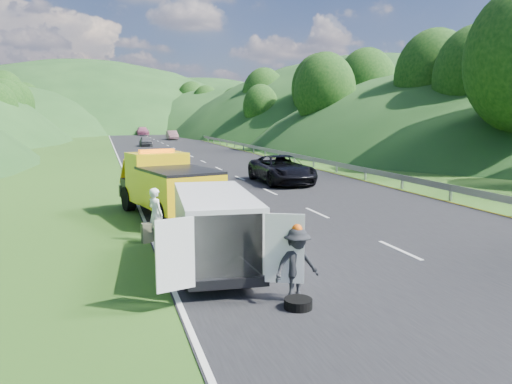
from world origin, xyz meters
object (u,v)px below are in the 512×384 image
object	(u,v)px
child	(229,251)
suitcase	(148,233)
passing_suv	(282,183)
spare_tire	(298,309)
woman	(156,241)
tow_truck	(167,185)
worker	(296,302)
white_van	(214,225)

from	to	relation	value
child	suitcase	distance (m)	2.81
child	passing_suv	size ratio (longest dim) A/B	0.18
suitcase	spare_tire	size ratio (longest dim) A/B	1.06
spare_tire	woman	bearing A→B (deg)	108.66
tow_truck	worker	size ratio (longest dim) A/B	3.93
white_van	suitcase	distance (m)	3.57
child	passing_suv	distance (m)	15.10
worker	passing_suv	size ratio (longest dim) A/B	0.28
suitcase	spare_tire	xyz separation A→B (m)	(2.48, -6.50, -0.31)
child	spare_tire	xyz separation A→B (m)	(0.29, -4.76, 0.00)
woman	passing_suv	bearing A→B (deg)	-63.67
worker	spare_tire	xyz separation A→B (m)	(-0.10, -0.35, 0.00)
tow_truck	woman	distance (m)	4.15
tow_truck	suitcase	xyz separation A→B (m)	(-1.13, -3.92, -0.96)
child	suitcase	xyz separation A→B (m)	(-2.19, 1.74, 0.31)
woman	worker	world-z (taller)	woman
spare_tire	tow_truck	bearing A→B (deg)	97.37
suitcase	spare_tire	distance (m)	6.96
tow_truck	worker	bearing A→B (deg)	-95.51
woman	passing_suv	xyz separation A→B (m)	(8.55, 11.76, 0.00)
woman	worker	xyz separation A→B (m)	(2.32, -6.22, 0.00)
tow_truck	white_van	xyz separation A→B (m)	(0.32, -7.08, -0.14)
child	passing_suv	bearing A→B (deg)	92.82
child	suitcase	world-z (taller)	suitcase
woman	white_van	bearing A→B (deg)	172.52
child	worker	world-z (taller)	worker
tow_truck	suitcase	distance (m)	4.20
tow_truck	white_van	world-z (taller)	tow_truck
worker	spare_tire	world-z (taller)	worker
white_van	worker	world-z (taller)	white_van
tow_truck	spare_tire	bearing A→B (deg)	-96.32
woman	spare_tire	xyz separation A→B (m)	(2.22, -6.57, 0.00)
child	passing_suv	world-z (taller)	passing_suv
tow_truck	woman	bearing A→B (deg)	-116.46
tow_truck	spare_tire	size ratio (longest dim) A/B	10.81
tow_truck	white_van	distance (m)	7.09
spare_tire	passing_suv	distance (m)	19.39
suitcase	child	bearing A→B (deg)	-38.50
suitcase	passing_suv	xyz separation A→B (m)	(8.81, 11.83, -0.31)
passing_suv	worker	bearing A→B (deg)	-109.14
passing_suv	tow_truck	bearing A→B (deg)	-134.18
worker	passing_suv	xyz separation A→B (m)	(6.23, 17.98, 0.00)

